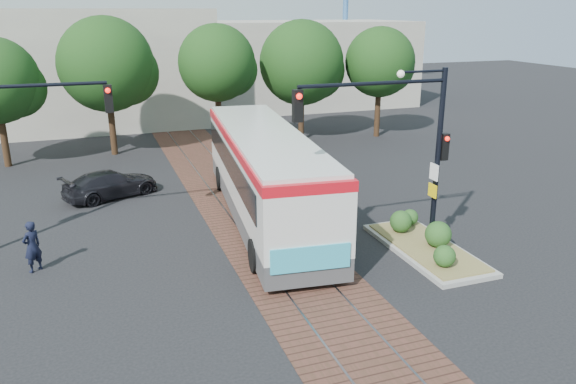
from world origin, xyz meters
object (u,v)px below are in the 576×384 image
at_px(traffic_island, 425,241).
at_px(signal_pole_left, 5,140).
at_px(parked_car, 111,184).
at_px(officer, 32,247).
at_px(signal_pole_main, 407,134).
at_px(city_bus, 265,171).

bearing_deg(traffic_island, signal_pole_left, 159.64).
bearing_deg(parked_car, signal_pole_left, 123.17).
distance_m(traffic_island, officer, 12.95).
relative_size(signal_pole_left, parked_car, 1.44).
bearing_deg(signal_pole_main, city_bus, 124.01).
xyz_separation_m(traffic_island, parked_car, (-9.92, 9.70, 0.27)).
height_order(signal_pole_main, signal_pole_left, signal_pole_main).
relative_size(traffic_island, signal_pole_left, 0.87).
bearing_deg(traffic_island, parked_car, 135.63).
distance_m(traffic_island, signal_pole_left, 14.50).
relative_size(signal_pole_main, officer, 3.55).
bearing_deg(traffic_island, city_bus, 130.56).
xyz_separation_m(signal_pole_main, signal_pole_left, (-12.23, 4.80, -0.29)).
xyz_separation_m(city_bus, officer, (-8.39, -2.17, -1.10)).
bearing_deg(officer, traffic_island, 128.27).
bearing_deg(signal_pole_left, traffic_island, -20.36).
height_order(traffic_island, signal_pole_left, signal_pole_left).
bearing_deg(officer, signal_pole_main, 127.70).
distance_m(signal_pole_main, officer, 12.43).
relative_size(city_bus, officer, 7.86).
bearing_deg(city_bus, signal_pole_left, -173.62).
bearing_deg(traffic_island, officer, 167.57).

